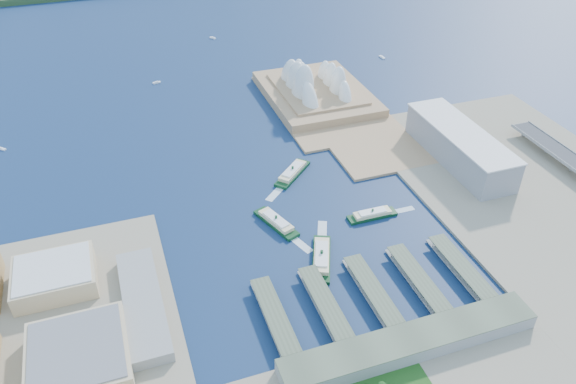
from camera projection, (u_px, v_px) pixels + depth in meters
name	position (u px, v px, depth m)	size (l,w,h in m)	color
ground	(322.00, 243.00, 515.66)	(3000.00, 3000.00, 0.00)	#0E1E43
east_land	(572.00, 220.00, 540.50)	(240.00, 500.00, 3.00)	gray
peninsula	(324.00, 104.00, 743.48)	(135.00, 220.00, 3.00)	#A5815A
opera_house	(317.00, 77.00, 740.48)	(134.00, 180.00, 58.00)	white
toaster_building	(459.00, 146.00, 617.41)	(45.00, 155.00, 35.00)	gray
west_buildings	(24.00, 366.00, 385.40)	(200.00, 280.00, 27.00)	#9D7D4E
ferry_wharves	(372.00, 292.00, 459.02)	(184.00, 90.00, 9.30)	#4B5641
terminal_building	(410.00, 343.00, 410.62)	(200.00, 28.00, 12.00)	gray
ferry_a	(276.00, 220.00, 534.62)	(14.02, 55.07, 10.41)	#0D3718
ferry_b	(293.00, 171.00, 604.09)	(14.68, 57.66, 10.90)	#0D3718
ferry_c	(322.00, 256.00, 493.02)	(15.48, 60.80, 11.50)	#0D3718
ferry_d	(372.00, 213.00, 544.76)	(12.59, 49.45, 9.35)	#0D3718
boat_a	(1.00, 148.00, 650.30)	(3.40, 13.61, 2.63)	white
boat_b	(157.00, 82.00, 798.14)	(3.83, 10.95, 2.96)	white
boat_c	(382.00, 57.00, 874.46)	(3.92, 13.45, 3.03)	white
boat_e	(213.00, 38.00, 943.60)	(3.77, 11.85, 2.91)	white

